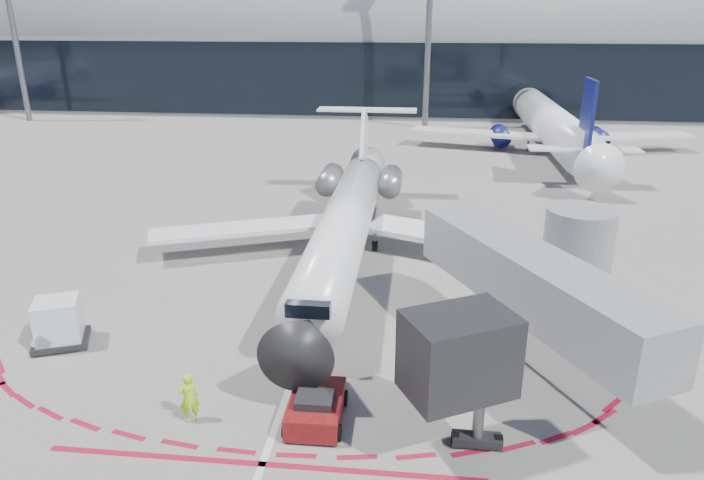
# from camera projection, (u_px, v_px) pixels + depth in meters

# --- Properties ---
(ground) EXTENTS (260.00, 260.00, 0.00)m
(ground) POSITION_uv_depth(u_px,v_px,m) (320.00, 303.00, 30.36)
(ground) COLOR slate
(ground) RESTS_ON ground
(apron_centerline) EXTENTS (0.25, 40.00, 0.01)m
(apron_centerline) POSITION_uv_depth(u_px,v_px,m) (326.00, 286.00, 32.22)
(apron_centerline) COLOR silver
(apron_centerline) RESTS_ON ground
(apron_stop_bar) EXTENTS (14.00, 0.25, 0.01)m
(apron_stop_bar) POSITION_uv_depth(u_px,v_px,m) (262.00, 464.00, 19.64)
(apron_stop_bar) COLOR maroon
(apron_stop_bar) RESTS_ON ground
(terminal_building) EXTENTS (150.00, 24.15, 24.00)m
(terminal_building) POSITION_uv_depth(u_px,v_px,m) (391.00, 45.00, 87.96)
(terminal_building) COLOR gray
(terminal_building) RESTS_ON ground
(jet_bridge) EXTENTS (10.03, 15.20, 4.90)m
(jet_bridge) POSITION_uv_depth(u_px,v_px,m) (544.00, 281.00, 25.50)
(jet_bridge) COLOR gray
(jet_bridge) RESTS_ON ground
(light_mast_west) EXTENTS (0.70, 0.70, 25.00)m
(light_mast_west) POSITION_uv_depth(u_px,v_px,m) (11.00, 16.00, 75.37)
(light_mast_west) COLOR slate
(light_mast_west) RESTS_ON ground
(light_mast_centre) EXTENTS (0.70, 0.70, 25.00)m
(light_mast_centre) POSITION_uv_depth(u_px,v_px,m) (429.00, 17.00, 70.25)
(light_mast_centre) COLOR slate
(light_mast_centre) RESTS_ON ground
(regional_jet) EXTENTS (22.97, 28.33, 7.09)m
(regional_jet) POSITION_uv_depth(u_px,v_px,m) (347.00, 219.00, 35.03)
(regional_jet) COLOR white
(regional_jet) RESTS_ON ground
(pushback_tug) EXTENTS (1.97, 4.56, 1.18)m
(pushback_tug) POSITION_uv_depth(u_px,v_px,m) (316.00, 408.00, 21.55)
(pushback_tug) COLOR #520B0F
(pushback_tug) RESTS_ON ground
(ramp_worker) EXTENTS (0.81, 0.71, 1.87)m
(ramp_worker) POSITION_uv_depth(u_px,v_px,m) (189.00, 398.00, 21.40)
(ramp_worker) COLOR #B0FF1A
(ramp_worker) RESTS_ON ground
(uld_container) EXTENTS (2.72, 2.54, 2.05)m
(uld_container) POSITION_uv_depth(u_px,v_px,m) (59.00, 323.00, 26.31)
(uld_container) COLOR black
(uld_container) RESTS_ON ground
(safety_cone_left) EXTENTS (0.38, 0.38, 0.53)m
(safety_cone_left) POSITION_uv_depth(u_px,v_px,m) (57.00, 315.00, 28.58)
(safety_cone_left) COLOR orange
(safety_cone_left) RESTS_ON ground
(bg_airliner_1) EXTENTS (32.39, 34.30, 10.48)m
(bg_airliner_1) POSITION_uv_depth(u_px,v_px,m) (553.00, 97.00, 61.56)
(bg_airliner_1) COLOR white
(bg_airliner_1) RESTS_ON ground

